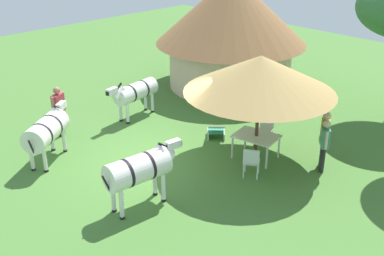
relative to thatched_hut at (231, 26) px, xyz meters
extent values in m
plane|color=#467532|center=(2.91, -6.46, -2.50)|extent=(36.00, 36.00, 0.00)
cylinder|color=beige|center=(0.00, 0.00, -1.58)|extent=(5.03, 5.03, 1.83)
cone|color=brown|center=(0.00, 0.00, 0.71)|extent=(6.14, 6.14, 2.75)
cylinder|color=#502C26|center=(4.91, -4.33, -1.44)|extent=(0.10, 0.10, 2.11)
cone|color=#A6864D|center=(4.91, -4.33, 0.14)|extent=(4.31, 4.31, 1.06)
cube|color=white|center=(4.91, -4.33, -1.78)|extent=(1.41, 1.15, 0.04)
cylinder|color=silver|center=(4.27, -4.05, -2.15)|extent=(0.06, 0.06, 0.70)
cylinder|color=silver|center=(5.38, -3.83, -2.15)|extent=(0.06, 0.06, 0.70)
cylinder|color=silver|center=(4.43, -4.84, -2.15)|extent=(0.06, 0.06, 0.70)
cylinder|color=silver|center=(5.54, -4.62, -2.15)|extent=(0.06, 0.06, 0.70)
cube|color=silver|center=(5.49, -5.24, -2.05)|extent=(0.60, 0.59, 0.04)
cube|color=silver|center=(5.59, -5.40, -1.82)|extent=(0.39, 0.27, 0.45)
cylinder|color=silver|center=(5.23, -5.19, -2.27)|extent=(0.04, 0.04, 0.45)
cylinder|color=silver|center=(5.55, -4.99, -2.27)|extent=(0.04, 0.04, 0.45)
cylinder|color=silver|center=(5.42, -5.49, -2.27)|extent=(0.04, 0.04, 0.45)
cylinder|color=silver|center=(5.74, -5.29, -2.27)|extent=(0.04, 0.04, 0.45)
cube|color=silver|center=(4.49, -3.34, -2.05)|extent=(0.57, 0.56, 0.04)
cube|color=silver|center=(4.41, -3.17, -1.82)|extent=(0.42, 0.21, 0.45)
cylinder|color=silver|center=(4.73, -3.43, -2.27)|extent=(0.04, 0.04, 0.45)
cylinder|color=silver|center=(4.38, -3.58, -2.27)|extent=(0.04, 0.04, 0.45)
cylinder|color=silver|center=(4.59, -3.10, -2.27)|extent=(0.04, 0.04, 0.45)
cylinder|color=silver|center=(4.24, -3.25, -2.27)|extent=(0.04, 0.04, 0.45)
cylinder|color=#202429|center=(6.60, -3.43, -2.07)|extent=(0.12, 0.12, 0.85)
cylinder|color=#202429|center=(6.52, -3.30, -2.07)|extent=(0.12, 0.12, 0.85)
cube|color=gold|center=(6.56, -3.36, -1.35)|extent=(0.44, 0.50, 0.60)
cylinder|color=beige|center=(6.71, -3.58, -1.33)|extent=(0.09, 0.09, 0.57)
cylinder|color=beige|center=(6.41, -3.15, -1.33)|extent=(0.09, 0.09, 0.57)
sphere|color=beige|center=(6.56, -3.36, -0.91)|extent=(0.23, 0.23, 0.23)
cylinder|color=#242326|center=(6.68, -3.55, -2.10)|extent=(0.11, 0.11, 0.79)
cylinder|color=#242326|center=(6.76, -3.66, -2.10)|extent=(0.11, 0.11, 0.79)
cube|color=#3C866F|center=(6.72, -3.60, -1.43)|extent=(0.42, 0.46, 0.56)
cylinder|color=beige|center=(6.57, -3.41, -1.41)|extent=(0.08, 0.08, 0.53)
cylinder|color=beige|center=(6.87, -3.79, -1.41)|extent=(0.08, 0.08, 0.53)
sphere|color=beige|center=(6.72, -3.60, -1.02)|extent=(0.21, 0.21, 0.21)
cylinder|color=black|center=(-0.56, -7.61, -2.07)|extent=(0.12, 0.12, 0.84)
cylinder|color=black|center=(-0.50, -7.75, -2.07)|extent=(0.12, 0.12, 0.84)
cube|color=#BC3545|center=(-0.53, -7.68, -1.35)|extent=(0.40, 0.50, 0.60)
cylinder|color=#A56D50|center=(-0.65, -7.45, -1.34)|extent=(0.09, 0.09, 0.56)
cylinder|color=#A56D50|center=(-0.41, -7.91, -1.34)|extent=(0.09, 0.09, 0.56)
sphere|color=#A56D50|center=(-0.53, -7.68, -0.92)|extent=(0.23, 0.23, 0.23)
cube|color=#359070|center=(3.06, -4.09, -2.28)|extent=(0.76, 0.76, 0.03)
cube|color=silver|center=(3.26, -4.28, -2.06)|extent=(0.75, 0.75, 0.31)
cube|color=silver|center=(2.92, -4.31, -2.39)|extent=(0.45, 0.46, 0.22)
cube|color=silver|center=(3.29, -3.94, -2.39)|extent=(0.45, 0.46, 0.22)
cylinder|color=silver|center=(4.50, -8.42, -1.44)|extent=(0.85, 1.67, 0.70)
cylinder|color=black|center=(4.46, -8.74, -1.44)|extent=(0.72, 0.15, 0.71)
cylinder|color=black|center=(4.52, -8.13, -1.44)|extent=(0.72, 0.15, 0.71)
cylinder|color=silver|center=(4.57, -7.62, -1.26)|extent=(0.37, 0.58, 0.52)
cube|color=silver|center=(4.60, -7.34, -1.10)|extent=(0.22, 0.42, 0.20)
cube|color=black|center=(4.62, -7.16, -1.13)|extent=(0.13, 0.13, 0.12)
cube|color=black|center=(4.57, -7.62, -1.06)|extent=(0.07, 0.37, 0.28)
cylinder|color=silver|center=(4.36, -7.79, -2.10)|extent=(0.11, 0.11, 0.80)
cylinder|color=black|center=(4.36, -7.79, -2.47)|extent=(0.13, 0.13, 0.06)
cylinder|color=silver|center=(4.75, -7.83, -2.10)|extent=(0.11, 0.11, 0.80)
cylinder|color=black|center=(4.75, -7.83, -2.47)|extent=(0.13, 0.13, 0.06)
cylinder|color=silver|center=(4.25, -9.01, -2.10)|extent=(0.11, 0.11, 0.80)
cylinder|color=black|center=(4.25, -9.01, -2.47)|extent=(0.13, 0.13, 0.06)
cylinder|color=silver|center=(4.63, -9.05, -2.10)|extent=(0.11, 0.11, 0.80)
cylinder|color=black|center=(4.63, -9.05, -2.47)|extent=(0.13, 0.13, 0.06)
cylinder|color=black|center=(4.41, -9.27, -1.54)|extent=(0.07, 0.24, 0.53)
cylinder|color=silver|center=(0.76, -8.84, -1.52)|extent=(1.54, 1.77, 0.72)
cylinder|color=black|center=(0.95, -9.11, -1.52)|extent=(0.65, 0.49, 0.73)
cylinder|color=black|center=(0.59, -8.59, -1.52)|extent=(0.65, 0.49, 0.73)
cylinder|color=silver|center=(0.28, -8.15, -1.34)|extent=(0.58, 0.64, 0.52)
cube|color=silver|center=(0.12, -7.93, -1.18)|extent=(0.38, 0.43, 0.20)
cube|color=black|center=(0.02, -7.78, -1.21)|extent=(0.17, 0.17, 0.12)
cube|color=black|center=(0.28, -8.15, -1.14)|extent=(0.24, 0.32, 0.28)
cylinder|color=silver|center=(0.23, -8.43, -2.14)|extent=(0.11, 0.11, 0.70)
cylinder|color=black|center=(0.23, -8.43, -2.47)|extent=(0.13, 0.13, 0.06)
cylinder|color=silver|center=(0.56, -8.20, -2.14)|extent=(0.11, 0.11, 0.70)
cylinder|color=black|center=(0.56, -8.20, -2.47)|extent=(0.13, 0.13, 0.06)
cylinder|color=silver|center=(0.96, -9.47, -2.14)|extent=(0.11, 0.11, 0.70)
cylinder|color=black|center=(0.96, -9.47, -2.47)|extent=(0.13, 0.13, 0.06)
cylinder|color=silver|center=(1.28, -9.24, -2.14)|extent=(0.11, 0.11, 0.70)
cylinder|color=black|center=(1.28, -9.24, -2.47)|extent=(0.13, 0.13, 0.06)
cylinder|color=black|center=(1.26, -9.56, -1.62)|extent=(0.18, 0.22, 0.53)
cylinder|color=silver|center=(-0.06, -4.91, -1.54)|extent=(0.85, 1.77, 0.61)
cylinder|color=black|center=(-0.11, -4.58, -1.54)|extent=(0.62, 0.17, 0.62)
cylinder|color=black|center=(-0.01, -5.21, -1.54)|extent=(0.62, 0.17, 0.62)
cylinder|color=silver|center=(0.07, -5.75, -1.36)|extent=(0.35, 0.56, 0.48)
cube|color=silver|center=(0.11, -6.03, -1.20)|extent=(0.24, 0.42, 0.20)
cube|color=black|center=(0.14, -6.21, -1.23)|extent=(0.14, 0.14, 0.12)
cube|color=black|center=(0.07, -5.75, -1.16)|extent=(0.09, 0.37, 0.28)
cylinder|color=silver|center=(0.21, -5.53, -2.13)|extent=(0.11, 0.11, 0.73)
cylinder|color=black|center=(0.21, -5.53, -2.47)|extent=(0.13, 0.13, 0.06)
cylinder|color=silver|center=(-0.12, -5.58, -2.13)|extent=(0.11, 0.11, 0.73)
cylinder|color=black|center=(-0.12, -5.58, -2.47)|extent=(0.13, 0.13, 0.06)
cylinder|color=silver|center=(0.01, -4.25, -2.13)|extent=(0.11, 0.11, 0.73)
cylinder|color=black|center=(0.01, -4.25, -2.47)|extent=(0.13, 0.13, 0.06)
cylinder|color=silver|center=(-0.32, -4.30, -2.13)|extent=(0.11, 0.11, 0.73)
cylinder|color=black|center=(-0.32, -4.30, -2.47)|extent=(0.13, 0.13, 0.06)
cylinder|color=black|center=(-0.19, -4.02, -1.64)|extent=(0.08, 0.24, 0.53)
camera|label=1|loc=(12.59, -14.44, 4.27)|focal=44.33mm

